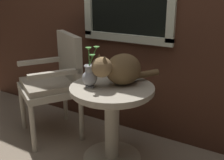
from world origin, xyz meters
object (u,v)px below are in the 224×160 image
object	(u,v)px
wicker_chair	(56,79)
pewter_vase_with_ivy	(90,75)
wicker_side_table	(112,110)
cat	(120,69)

from	to	relation	value
wicker_chair	pewter_vase_with_ivy	size ratio (longest dim) A/B	3.12
wicker_side_table	cat	bearing A→B (deg)	63.46
cat	wicker_side_table	bearing A→B (deg)	-116.54
wicker_side_table	pewter_vase_with_ivy	world-z (taller)	pewter_vase_with_ivy
cat	pewter_vase_with_ivy	xyz separation A→B (m)	(-0.16, -0.16, -0.03)
cat	pewter_vase_with_ivy	bearing A→B (deg)	-136.01
wicker_side_table	cat	size ratio (longest dim) A/B	1.20
cat	wicker_chair	bearing A→B (deg)	175.98
wicker_side_table	cat	distance (m)	0.32
wicker_side_table	pewter_vase_with_ivy	xyz separation A→B (m)	(-0.13, -0.09, 0.28)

